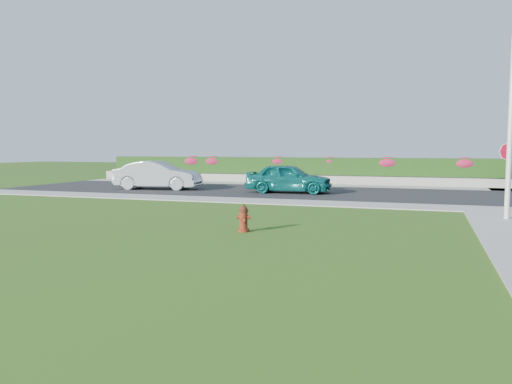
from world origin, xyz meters
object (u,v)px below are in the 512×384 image
at_px(sedan_teal, 289,178).
at_px(sedan_silver, 158,175).
at_px(stop_sign, 508,160).
at_px(utility_pole, 510,128).
at_px(fire_hydrant, 243,219).

distance_m(sedan_teal, sedan_silver, 7.42).
relative_size(sedan_teal, stop_sign, 1.73).
distance_m(utility_pole, stop_sign, 3.49).
bearing_deg(stop_sign, utility_pole, -97.29).
height_order(utility_pole, stop_sign, utility_pole).
height_order(fire_hydrant, sedan_silver, sedan_silver).
distance_m(fire_hydrant, stop_sign, 11.29).
bearing_deg(sedan_silver, fire_hydrant, -149.67).
bearing_deg(stop_sign, fire_hydrant, -133.12).
height_order(sedan_teal, utility_pole, utility_pole).
distance_m(sedan_teal, stop_sign, 10.20).
bearing_deg(sedan_silver, stop_sign, -109.72).
relative_size(utility_pole, stop_sign, 2.32).
bearing_deg(fire_hydrant, utility_pole, 19.88).
xyz_separation_m(fire_hydrant, sedan_teal, (-1.89, 11.71, 0.42)).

